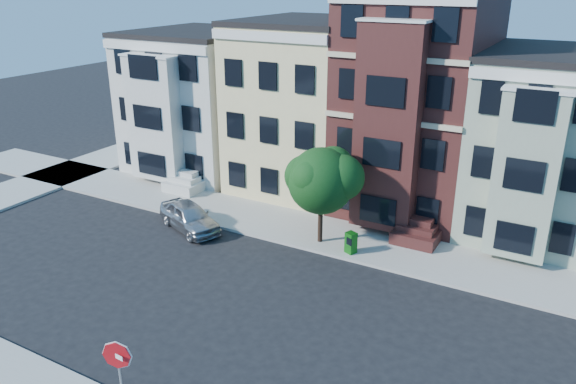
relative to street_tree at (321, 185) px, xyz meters
The scene contains 11 objects.
ground 8.03m from the street_tree, 72.12° to the right, with size 120.00×120.00×0.00m, color black.
far_sidewalk 3.95m from the street_tree, 23.13° to the left, with size 60.00×4.00×0.15m, color #9E9B93.
house_white 14.82m from the street_tree, 149.60° to the left, with size 8.00×9.00×9.00m, color silver.
house_yellow 9.03m from the street_tree, 122.35° to the left, with size 7.00×9.00×10.00m, color beige.
house_brown 8.31m from the street_tree, 73.11° to the left, with size 7.00×9.00×12.00m, color #3F1A17.
house_green 11.60m from the street_tree, 40.42° to the left, with size 6.00×9.00×9.00m, color #95A28B.
street_tree is the anchor object (origin of this frame).
parked_car 7.45m from the street_tree, 164.94° to the right, with size 1.74×4.32×1.47m, color #A3A4AB.
newspaper_box 3.11m from the street_tree, 12.13° to the right, with size 0.47×0.42×1.05m, color #0D5510.
fire_hydrant 9.01m from the street_tree, behind, with size 0.24×0.24×0.68m, color silver.
stop_sign 14.00m from the street_tree, 88.08° to the right, with size 0.92×0.13×3.36m, color red, non-canonical shape.
Camera 1 is at (8.80, -15.93, 12.68)m, focal length 35.00 mm.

